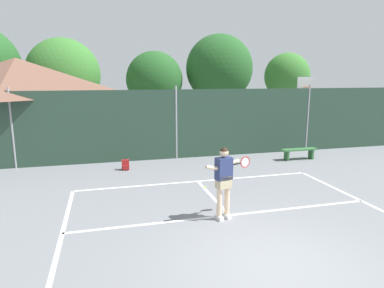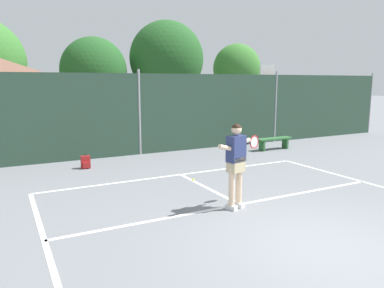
# 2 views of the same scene
# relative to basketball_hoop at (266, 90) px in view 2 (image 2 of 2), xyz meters

# --- Properties ---
(ground_plane) EXTENTS (120.00, 120.00, 0.00)m
(ground_plane) POSITION_rel_basketball_hoop_xyz_m (-7.33, -10.71, -2.31)
(ground_plane) COLOR slate
(court_markings) EXTENTS (8.30, 11.10, 0.01)m
(court_markings) POSITION_rel_basketball_hoop_xyz_m (-7.33, -10.06, -2.31)
(court_markings) COLOR white
(court_markings) RESTS_ON ground
(chainlink_fence) EXTENTS (26.09, 0.09, 3.17)m
(chainlink_fence) POSITION_rel_basketball_hoop_xyz_m (-7.33, -1.71, -0.80)
(chainlink_fence) COLOR #284233
(chainlink_fence) RESTS_ON ground
(basketball_hoop) EXTENTS (0.90, 0.67, 3.55)m
(basketball_hoop) POSITION_rel_basketball_hoop_xyz_m (0.00, 0.00, 0.00)
(basketball_hoop) COLOR #9E9EA3
(basketball_hoop) RESTS_ON ground
(treeline_backdrop) EXTENTS (24.70, 4.45, 6.59)m
(treeline_backdrop) POSITION_rel_basketball_hoop_xyz_m (-9.18, 7.01, 1.55)
(treeline_backdrop) COLOR brown
(treeline_backdrop) RESTS_ON ground
(tennis_player) EXTENTS (1.37, 0.53, 1.85)m
(tennis_player) POSITION_rel_basketball_hoop_xyz_m (-7.55, -8.38, -1.20)
(tennis_player) COLOR silver
(tennis_player) RESTS_ON ground
(tennis_ball) EXTENTS (0.07, 0.07, 0.07)m
(tennis_ball) POSITION_rel_basketball_hoop_xyz_m (-7.31, -5.98, -2.28)
(tennis_ball) COLOR #CCE033
(tennis_ball) RESTS_ON ground
(backpack_red) EXTENTS (0.29, 0.25, 0.46)m
(backpack_red) POSITION_rel_basketball_hoop_xyz_m (-9.65, -3.08, -2.12)
(backpack_red) COLOR maroon
(backpack_red) RESTS_ON ground
(courtside_bench) EXTENTS (1.60, 0.36, 0.48)m
(courtside_bench) POSITION_rel_basketball_hoop_xyz_m (-2.21, -3.31, -1.95)
(courtside_bench) COLOR #336B38
(courtside_bench) RESTS_ON ground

